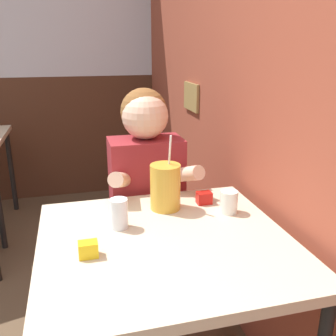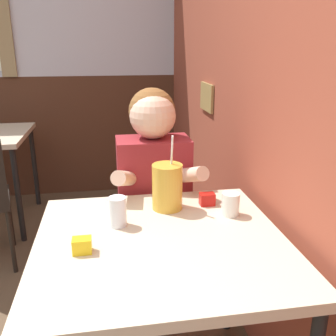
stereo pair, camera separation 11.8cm
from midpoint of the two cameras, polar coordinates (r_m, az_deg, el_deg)
brick_wall_right at (r=2.22m, az=9.97°, el=17.69°), size 0.08×4.75×2.70m
back_wall at (r=3.56m, az=-19.36°, el=17.23°), size 5.47×0.09×2.70m
main_table at (r=1.33m, az=1.58°, el=-13.58°), size 0.85×0.81×0.74m
person_seated at (r=1.83m, az=-0.33°, el=-5.31°), size 0.42×0.41×1.18m
cocktail_pitcher at (r=1.48m, az=2.16°, el=-2.91°), size 0.12×0.12×0.30m
glass_near_pitcher at (r=1.36m, az=-5.22°, el=-6.69°), size 0.06×0.06×0.11m
glass_center at (r=1.47m, az=11.78°, el=-5.45°), size 0.07×0.07×0.09m
condiment_ketchup at (r=1.55m, az=8.16°, el=-4.75°), size 0.06×0.04×0.05m
condiment_mustard at (r=1.22m, az=-10.25°, el=-11.61°), size 0.06×0.04×0.05m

